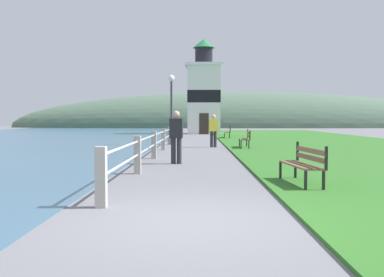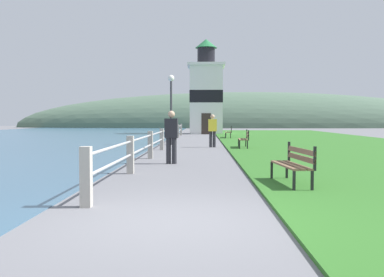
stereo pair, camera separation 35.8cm
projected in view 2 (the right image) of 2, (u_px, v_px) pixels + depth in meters
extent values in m
plane|color=slate|center=(171.00, 222.00, 6.18)|extent=(160.00, 160.00, 0.00)
cube|color=#2D6623|center=(327.00, 144.00, 24.57)|extent=(12.00, 55.85, 0.06)
cube|color=#A8A399|center=(86.00, 177.00, 7.19)|extent=(0.18, 0.18, 1.03)
cube|color=#A8A399|center=(130.00, 155.00, 11.56)|extent=(0.18, 0.18, 1.03)
cube|color=#A8A399|center=(150.00, 145.00, 15.94)|extent=(0.18, 0.18, 1.03)
cube|color=#A8A399|center=(162.00, 139.00, 20.31)|extent=(0.18, 0.18, 1.03)
cube|color=#A8A399|center=(169.00, 136.00, 24.68)|extent=(0.18, 0.18, 1.03)
cube|color=#A8A399|center=(174.00, 133.00, 29.05)|extent=(0.18, 0.18, 1.03)
cube|color=#A8A399|center=(178.00, 131.00, 33.42)|extent=(0.18, 0.18, 1.03)
cube|color=#A8A399|center=(181.00, 130.00, 37.80)|extent=(0.18, 0.18, 1.03)
cylinder|color=#B2B2B7|center=(166.00, 130.00, 22.48)|extent=(0.06, 30.65, 0.06)
cylinder|color=#B2B2B7|center=(166.00, 137.00, 22.49)|extent=(0.06, 30.65, 0.06)
cube|color=brown|center=(284.00, 165.00, 9.39)|extent=(0.29, 1.80, 0.04)
cube|color=brown|center=(290.00, 165.00, 9.40)|extent=(0.29, 1.80, 0.04)
cube|color=brown|center=(297.00, 165.00, 9.41)|extent=(0.29, 1.80, 0.04)
cube|color=brown|center=(301.00, 151.00, 9.41)|extent=(0.23, 1.80, 0.11)
cube|color=brown|center=(301.00, 158.00, 9.41)|extent=(0.23, 1.80, 0.11)
cube|color=black|center=(294.00, 182.00, 8.53)|extent=(0.05, 0.05, 0.45)
cube|color=black|center=(272.00, 171.00, 10.27)|extent=(0.05, 0.05, 0.45)
cube|color=black|center=(312.00, 182.00, 8.56)|extent=(0.05, 0.05, 0.45)
cube|color=black|center=(287.00, 171.00, 10.30)|extent=(0.05, 0.05, 0.45)
cube|color=black|center=(315.00, 159.00, 8.54)|extent=(0.05, 0.05, 0.49)
cube|color=black|center=(289.00, 152.00, 10.28)|extent=(0.05, 0.05, 0.49)
cube|color=brown|center=(240.00, 139.00, 21.14)|extent=(0.20, 1.66, 0.04)
cube|color=brown|center=(243.00, 139.00, 21.13)|extent=(0.20, 1.66, 0.04)
cube|color=brown|center=(246.00, 139.00, 21.12)|extent=(0.20, 1.66, 0.04)
cube|color=brown|center=(248.00, 133.00, 21.10)|extent=(0.14, 1.66, 0.11)
cube|color=brown|center=(248.00, 136.00, 21.10)|extent=(0.14, 1.66, 0.11)
cube|color=black|center=(240.00, 145.00, 20.35)|extent=(0.05, 0.05, 0.45)
cube|color=black|center=(239.00, 143.00, 21.96)|extent=(0.05, 0.05, 0.45)
cube|color=black|center=(247.00, 145.00, 20.32)|extent=(0.05, 0.05, 0.45)
cube|color=black|center=(246.00, 143.00, 21.93)|extent=(0.05, 0.05, 0.45)
cube|color=black|center=(249.00, 135.00, 20.30)|extent=(0.05, 0.05, 0.49)
cube|color=black|center=(247.00, 134.00, 21.90)|extent=(0.05, 0.05, 0.49)
cube|color=brown|center=(226.00, 132.00, 31.99)|extent=(0.25, 1.99, 0.04)
cube|color=brown|center=(228.00, 132.00, 31.98)|extent=(0.25, 1.99, 0.04)
cube|color=brown|center=(230.00, 132.00, 31.96)|extent=(0.25, 1.99, 0.04)
cube|color=brown|center=(231.00, 128.00, 31.94)|extent=(0.19, 1.99, 0.11)
cube|color=brown|center=(231.00, 130.00, 31.95)|extent=(0.19, 1.99, 0.11)
cube|color=black|center=(225.00, 136.00, 31.04)|extent=(0.05, 0.05, 0.45)
cube|color=black|center=(226.00, 135.00, 32.97)|extent=(0.05, 0.05, 0.45)
cube|color=black|center=(231.00, 136.00, 31.01)|extent=(0.05, 0.05, 0.45)
cube|color=black|center=(231.00, 135.00, 32.94)|extent=(0.05, 0.05, 0.45)
cube|color=black|center=(231.00, 130.00, 30.98)|extent=(0.05, 0.05, 0.49)
cube|color=black|center=(231.00, 129.00, 32.91)|extent=(0.05, 0.05, 0.49)
cube|color=white|center=(206.00, 100.00, 42.12)|extent=(3.14, 3.14, 6.59)
cube|color=black|center=(206.00, 97.00, 42.10)|extent=(3.18, 3.18, 1.19)
cube|color=white|center=(206.00, 65.00, 41.96)|extent=(3.62, 3.62, 0.25)
cylinder|color=black|center=(206.00, 56.00, 41.91)|extent=(1.73, 1.73, 1.58)
cone|color=#23703D|center=(206.00, 44.00, 41.86)|extent=(2.16, 2.16, 0.87)
cube|color=#332823|center=(206.00, 124.00, 40.63)|extent=(0.90, 0.06, 2.00)
cylinder|color=#28282D|center=(169.00, 151.00, 14.14)|extent=(0.16, 0.16, 0.86)
cylinder|color=#28282D|center=(174.00, 151.00, 14.12)|extent=(0.16, 0.16, 0.86)
cube|color=#232328|center=(171.00, 128.00, 14.09)|extent=(0.44, 0.26, 0.64)
sphere|color=tan|center=(171.00, 114.00, 14.07)|extent=(0.23, 0.23, 0.23)
cylinder|color=#28282D|center=(211.00, 139.00, 22.22)|extent=(0.16, 0.16, 0.84)
cylinder|color=#28282D|center=(214.00, 139.00, 22.25)|extent=(0.16, 0.16, 0.84)
cube|color=yellow|center=(213.00, 125.00, 22.20)|extent=(0.45, 0.29, 0.63)
sphere|color=tan|center=(213.00, 117.00, 22.18)|extent=(0.23, 0.23, 0.23)
cylinder|color=#333338|center=(171.00, 113.00, 24.25)|extent=(0.12, 0.12, 3.60)
sphere|color=white|center=(171.00, 78.00, 24.16)|extent=(0.36, 0.36, 0.36)
ellipsoid|color=#4C6651|center=(247.00, 127.00, 73.10)|extent=(80.00, 16.00, 12.00)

